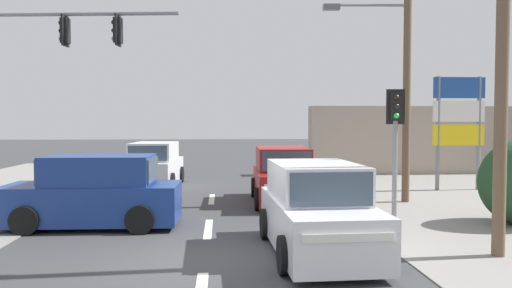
{
  "coord_description": "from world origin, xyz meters",
  "views": [
    {
      "loc": [
        0.33,
        -9.88,
        2.78
      ],
      "look_at": [
        1.31,
        4.0,
        2.16
      ],
      "focal_mm": 35.0,
      "sensor_mm": 36.0,
      "label": 1
    }
  ],
  "objects_px": {
    "shopping_plaza_sign": "(459,117)",
    "utility_pole_midground_right": "(403,56)",
    "suv_kerbside_parked": "(317,211)",
    "pedestal_signal_right_kerb": "(395,137)",
    "suv_receding_far": "(283,177)",
    "traffic_signal_mast": "(38,72)",
    "suv_oncoming_near": "(95,194)",
    "suv_oncoming_mid": "(155,166)"
  },
  "relations": [
    {
      "from": "utility_pole_midground_right",
      "to": "traffic_signal_mast",
      "type": "bearing_deg",
      "value": -167.0
    },
    {
      "from": "pedestal_signal_right_kerb",
      "to": "suv_receding_far",
      "type": "xyz_separation_m",
      "value": [
        -2.07,
        5.21,
        -1.53
      ]
    },
    {
      "from": "traffic_signal_mast",
      "to": "suv_receding_far",
      "type": "bearing_deg",
      "value": 21.83
    },
    {
      "from": "suv_kerbside_parked",
      "to": "shopping_plaza_sign",
      "type": "bearing_deg",
      "value": 50.37
    },
    {
      "from": "utility_pole_midground_right",
      "to": "shopping_plaza_sign",
      "type": "bearing_deg",
      "value": 39.86
    },
    {
      "from": "traffic_signal_mast",
      "to": "suv_kerbside_parked",
      "type": "height_order",
      "value": "traffic_signal_mast"
    },
    {
      "from": "utility_pole_midground_right",
      "to": "suv_kerbside_parked",
      "type": "distance_m",
      "value": 8.63
    },
    {
      "from": "pedestal_signal_right_kerb",
      "to": "suv_kerbside_parked",
      "type": "bearing_deg",
      "value": -147.9
    },
    {
      "from": "utility_pole_midground_right",
      "to": "pedestal_signal_right_kerb",
      "type": "relative_size",
      "value": 2.62
    },
    {
      "from": "shopping_plaza_sign",
      "to": "suv_receding_far",
      "type": "relative_size",
      "value": 1.0
    },
    {
      "from": "shopping_plaza_sign",
      "to": "suv_kerbside_parked",
      "type": "distance_m",
      "value": 12.04
    },
    {
      "from": "suv_receding_far",
      "to": "suv_kerbside_parked",
      "type": "distance_m",
      "value": 6.58
    },
    {
      "from": "suv_receding_far",
      "to": "suv_oncoming_near",
      "type": "xyz_separation_m",
      "value": [
        -5.44,
        -3.61,
        0.0
      ]
    },
    {
      "from": "suv_oncoming_mid",
      "to": "utility_pole_midground_right",
      "type": "bearing_deg",
      "value": -28.81
    },
    {
      "from": "pedestal_signal_right_kerb",
      "to": "suv_oncoming_near",
      "type": "bearing_deg",
      "value": 167.98
    },
    {
      "from": "utility_pole_midground_right",
      "to": "suv_oncoming_near",
      "type": "relative_size",
      "value": 2.04
    },
    {
      "from": "suv_oncoming_mid",
      "to": "shopping_plaza_sign",
      "type": "bearing_deg",
      "value": -9.84
    },
    {
      "from": "utility_pole_midground_right",
      "to": "suv_oncoming_mid",
      "type": "xyz_separation_m",
      "value": [
        -9.05,
        4.98,
        -4.14
      ]
    },
    {
      "from": "suv_oncoming_near",
      "to": "suv_kerbside_parked",
      "type": "xyz_separation_m",
      "value": [
        5.34,
        -2.96,
        0.0
      ]
    },
    {
      "from": "suv_kerbside_parked",
      "to": "suv_oncoming_mid",
      "type": "xyz_separation_m",
      "value": [
        -4.86,
        11.29,
        0.0
      ]
    },
    {
      "from": "utility_pole_midground_right",
      "to": "shopping_plaza_sign",
      "type": "distance_m",
      "value": 4.85
    },
    {
      "from": "utility_pole_midground_right",
      "to": "suv_oncoming_mid",
      "type": "bearing_deg",
      "value": 151.19
    },
    {
      "from": "suv_oncoming_near",
      "to": "suv_kerbside_parked",
      "type": "distance_m",
      "value": 6.11
    },
    {
      "from": "traffic_signal_mast",
      "to": "suv_kerbside_parked",
      "type": "distance_m",
      "value": 8.59
    },
    {
      "from": "shopping_plaza_sign",
      "to": "utility_pole_midground_right",
      "type": "bearing_deg",
      "value": -140.14
    },
    {
      "from": "utility_pole_midground_right",
      "to": "suv_oncoming_near",
      "type": "height_order",
      "value": "utility_pole_midground_right"
    },
    {
      "from": "shopping_plaza_sign",
      "to": "suv_kerbside_parked",
      "type": "height_order",
      "value": "shopping_plaza_sign"
    },
    {
      "from": "shopping_plaza_sign",
      "to": "suv_oncoming_mid",
      "type": "height_order",
      "value": "shopping_plaza_sign"
    },
    {
      "from": "suv_receding_far",
      "to": "traffic_signal_mast",
      "type": "bearing_deg",
      "value": -158.17
    },
    {
      "from": "shopping_plaza_sign",
      "to": "suv_oncoming_mid",
      "type": "bearing_deg",
      "value": 170.16
    },
    {
      "from": "utility_pole_midground_right",
      "to": "traffic_signal_mast",
      "type": "height_order",
      "value": "utility_pole_midground_right"
    },
    {
      "from": "pedestal_signal_right_kerb",
      "to": "suv_oncoming_near",
      "type": "distance_m",
      "value": 7.83
    },
    {
      "from": "traffic_signal_mast",
      "to": "suv_receding_far",
      "type": "relative_size",
      "value": 1.31
    },
    {
      "from": "pedestal_signal_right_kerb",
      "to": "suv_receding_far",
      "type": "height_order",
      "value": "pedestal_signal_right_kerb"
    },
    {
      "from": "suv_receding_far",
      "to": "suv_oncoming_mid",
      "type": "bearing_deg",
      "value": 136.49
    },
    {
      "from": "pedestal_signal_right_kerb",
      "to": "suv_oncoming_near",
      "type": "xyz_separation_m",
      "value": [
        -7.51,
        1.6,
        -1.53
      ]
    },
    {
      "from": "suv_oncoming_near",
      "to": "suv_kerbside_parked",
      "type": "height_order",
      "value": "same"
    },
    {
      "from": "shopping_plaza_sign",
      "to": "suv_kerbside_parked",
      "type": "bearing_deg",
      "value": -129.63
    },
    {
      "from": "suv_oncoming_mid",
      "to": "suv_kerbside_parked",
      "type": "bearing_deg",
      "value": -66.68
    },
    {
      "from": "utility_pole_midground_right",
      "to": "suv_oncoming_near",
      "type": "distance_m",
      "value": 10.91
    },
    {
      "from": "suv_kerbside_parked",
      "to": "pedestal_signal_right_kerb",
      "type": "bearing_deg",
      "value": 32.1
    },
    {
      "from": "traffic_signal_mast",
      "to": "suv_receding_far",
      "type": "height_order",
      "value": "traffic_signal_mast"
    }
  ]
}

